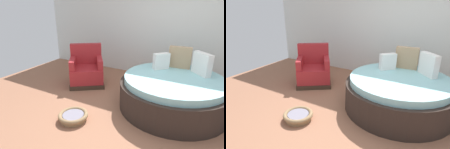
{
  "view_description": "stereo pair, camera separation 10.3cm",
  "coord_description": "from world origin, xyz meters",
  "views": [
    {
      "loc": [
        0.93,
        -2.68,
        1.89
      ],
      "look_at": [
        -0.82,
        0.43,
        0.55
      ],
      "focal_mm": 30.81,
      "sensor_mm": 36.0,
      "label": 1
    },
    {
      "loc": [
        1.02,
        -2.63,
        1.89
      ],
      "look_at": [
        -0.82,
        0.43,
        0.55
      ],
      "focal_mm": 30.81,
      "sensor_mm": 36.0,
      "label": 2
    }
  ],
  "objects": [
    {
      "name": "back_wall",
      "position": [
        0.0,
        2.28,
        1.56
      ],
      "size": [
        8.0,
        0.12,
        3.13
      ],
      "primitive_type": "cube",
      "color": "silver",
      "rests_on": "ground_plane"
    },
    {
      "name": "red_armchair",
      "position": [
        -1.79,
        0.89,
        0.33
      ],
      "size": [
        1.12,
        1.12,
        0.94
      ],
      "color": "#38281E",
      "rests_on": "ground_plane"
    },
    {
      "name": "pet_basket",
      "position": [
        -1.02,
        -0.55,
        0.07
      ],
      "size": [
        0.51,
        0.51,
        0.13
      ],
      "color": "#8E704C",
      "rests_on": "ground_plane"
    },
    {
      "name": "ground_plane",
      "position": [
        0.0,
        0.0,
        -0.01
      ],
      "size": [
        8.0,
        8.0,
        0.02
      ],
      "primitive_type": "cube",
      "color": "#936047"
    },
    {
      "name": "round_daybed",
      "position": [
        0.33,
        0.71,
        0.32
      ],
      "size": [
        1.97,
        1.97,
        1.06
      ],
      "color": "#2D231E",
      "rests_on": "ground_plane"
    }
  ]
}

